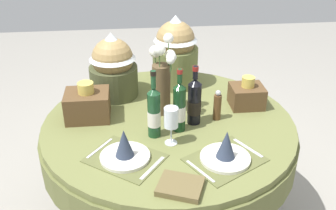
% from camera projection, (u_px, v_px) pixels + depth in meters
% --- Properties ---
extents(dining_table, '(1.42, 1.42, 0.73)m').
position_uv_depth(dining_table, '(169.00, 140.00, 2.25)').
color(dining_table, olive).
rests_on(dining_table, ground).
extents(place_setting_left, '(0.43, 0.41, 0.16)m').
position_uv_depth(place_setting_left, '(125.00, 150.00, 1.85)').
color(place_setting_left, brown).
rests_on(place_setting_left, dining_table).
extents(place_setting_right, '(0.42, 0.40, 0.16)m').
position_uv_depth(place_setting_right, '(226.00, 152.00, 1.84)').
color(place_setting_right, brown).
rests_on(place_setting_right, dining_table).
extents(flower_vase, '(0.14, 0.19, 0.47)m').
position_uv_depth(flower_vase, '(162.00, 78.00, 2.16)').
color(flower_vase, brown).
rests_on(flower_vase, dining_table).
extents(wine_bottle_left, '(0.07, 0.07, 0.35)m').
position_uv_depth(wine_bottle_left, '(179.00, 107.00, 2.03)').
color(wine_bottle_left, '#143819').
rests_on(wine_bottle_left, dining_table).
extents(wine_bottle_centre, '(0.07, 0.07, 0.37)m').
position_uv_depth(wine_bottle_centre, '(154.00, 112.00, 1.99)').
color(wine_bottle_centre, '#194223').
rests_on(wine_bottle_centre, dining_table).
extents(wine_bottle_rear, '(0.07, 0.07, 0.33)m').
position_uv_depth(wine_bottle_rear, '(194.00, 101.00, 2.10)').
color(wine_bottle_rear, black).
rests_on(wine_bottle_rear, dining_table).
extents(wine_glass_left, '(0.07, 0.07, 0.20)m').
position_uv_depth(wine_glass_left, '(171.00, 118.00, 1.92)').
color(wine_glass_left, silver).
rests_on(wine_glass_left, dining_table).
extents(pepper_mill, '(0.04, 0.04, 0.18)m').
position_uv_depth(pepper_mill, '(217.00, 106.00, 2.16)').
color(pepper_mill, brown).
rests_on(pepper_mill, dining_table).
extents(book_on_table, '(0.23, 0.21, 0.03)m').
position_uv_depth(book_on_table, '(180.00, 186.00, 1.67)').
color(book_on_table, brown).
rests_on(book_on_table, dining_table).
extents(gift_tub_back_left, '(0.29, 0.29, 0.40)m').
position_uv_depth(gift_tub_back_left, '(113.00, 63.00, 2.36)').
color(gift_tub_back_left, '#474C2D').
rests_on(gift_tub_back_left, dining_table).
extents(gift_tub_back_centre, '(0.29, 0.29, 0.46)m').
position_uv_depth(gift_tub_back_centre, '(175.00, 49.00, 2.49)').
color(gift_tub_back_centre, olive).
rests_on(gift_tub_back_centre, dining_table).
extents(woven_basket_side_left, '(0.24, 0.20, 0.22)m').
position_uv_depth(woven_basket_side_left, '(88.00, 104.00, 2.17)').
color(woven_basket_side_left, brown).
rests_on(woven_basket_side_left, dining_table).
extents(woven_basket_side_right, '(0.19, 0.17, 0.19)m').
position_uv_depth(woven_basket_side_right, '(247.00, 95.00, 2.30)').
color(woven_basket_side_right, brown).
rests_on(woven_basket_side_right, dining_table).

